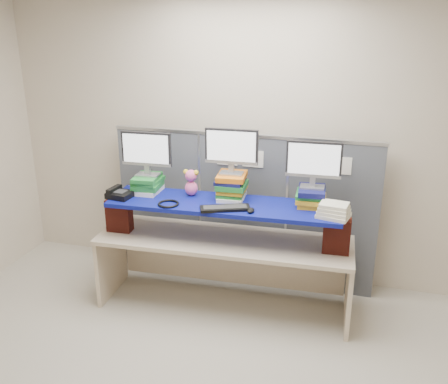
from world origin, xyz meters
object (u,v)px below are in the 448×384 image
(monitor_left, at_px, (146,151))
(keyboard, at_px, (225,208))
(blue_board, at_px, (224,205))
(desk_phone, at_px, (119,194))
(desk, at_px, (224,252))
(monitor_right, at_px, (314,162))
(monitor_center, at_px, (231,149))

(monitor_left, relative_size, keyboard, 1.05)
(blue_board, bearing_deg, desk_phone, -175.27)
(desk, bearing_deg, blue_board, 177.36)
(keyboard, xyz_separation_m, desk_phone, (-0.99, 0.03, 0.02))
(monitor_left, bearing_deg, desk_phone, -135.45)
(blue_board, relative_size, monitor_left, 4.38)
(desk, distance_m, keyboard, 0.52)
(blue_board, bearing_deg, monitor_right, 9.07)
(monitor_right, bearing_deg, monitor_center, -180.00)
(monitor_center, relative_size, desk_phone, 2.02)
(monitor_left, bearing_deg, monitor_center, 0.00)
(keyboard, bearing_deg, monitor_right, 1.75)
(desk, height_order, monitor_left, monitor_left)
(blue_board, relative_size, monitor_center, 4.38)
(monitor_left, bearing_deg, monitor_right, 0.00)
(monitor_left, height_order, keyboard, monitor_left)
(monitor_left, relative_size, desk_phone, 2.02)
(blue_board, height_order, monitor_left, monitor_left)
(blue_board, xyz_separation_m, monitor_left, (-0.75, 0.08, 0.41))
(monitor_left, xyz_separation_m, monitor_center, (0.78, 0.04, 0.07))
(desk, bearing_deg, monitor_left, 170.96)
(desk, height_order, blue_board, blue_board)
(monitor_left, bearing_deg, keyboard, -18.89)
(desk, bearing_deg, monitor_right, 9.07)
(monitor_right, distance_m, keyboard, 0.84)
(desk, height_order, monitor_right, monitor_right)
(desk, xyz_separation_m, keyboard, (0.05, -0.15, 0.49))
(monitor_left, xyz_separation_m, keyboard, (0.80, -0.23, -0.37))
(blue_board, bearing_deg, desk, -2.64)
(desk, relative_size, monitor_left, 4.97)
(keyboard, bearing_deg, desk_phone, 156.35)
(desk, distance_m, monitor_center, 0.94)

